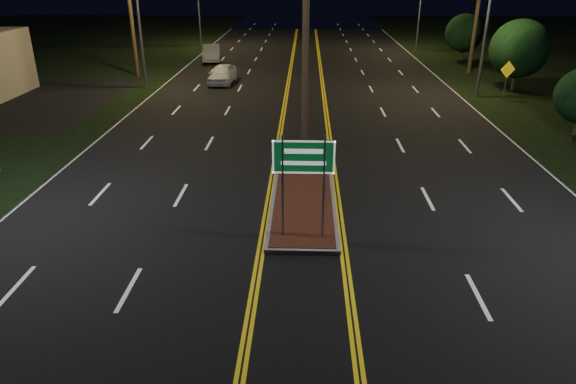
{
  "coord_description": "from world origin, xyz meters",
  "views": [
    {
      "loc": [
        0.03,
        -11.03,
        7.71
      ],
      "look_at": [
        -0.42,
        2.11,
        1.9
      ],
      "focal_mm": 32.0,
      "sensor_mm": 36.0,
      "label": 1
    }
  ],
  "objects_px": {
    "highway_sign": "(303,167)",
    "shrub_far": "(464,33)",
    "car_far": "(211,52)",
    "warning_sign": "(507,75)",
    "median_island": "(303,184)",
    "streetlight_right_mid": "(484,3)",
    "shrub_mid": "(519,49)",
    "streetlight_left_mid": "(143,0)",
    "car_near": "(222,72)"
  },
  "relations": [
    {
      "from": "median_island",
      "to": "streetlight_left_mid",
      "type": "height_order",
      "value": "streetlight_left_mid"
    },
    {
      "from": "shrub_mid",
      "to": "car_far",
      "type": "xyz_separation_m",
      "value": [
        -22.28,
        10.82,
        -1.92
      ]
    },
    {
      "from": "median_island",
      "to": "highway_sign",
      "type": "bearing_deg",
      "value": -90.0
    },
    {
      "from": "streetlight_left_mid",
      "to": "shrub_mid",
      "type": "height_order",
      "value": "streetlight_left_mid"
    },
    {
      "from": "median_island",
      "to": "shrub_far",
      "type": "xyz_separation_m",
      "value": [
        13.8,
        29.0,
        2.25
      ]
    },
    {
      "from": "car_far",
      "to": "car_near",
      "type": "bearing_deg",
      "value": -83.86
    },
    {
      "from": "streetlight_left_mid",
      "to": "shrub_far",
      "type": "relative_size",
      "value": 2.27
    },
    {
      "from": "streetlight_right_mid",
      "to": "shrub_far",
      "type": "height_order",
      "value": "streetlight_right_mid"
    },
    {
      "from": "shrub_far",
      "to": "highway_sign",
      "type": "bearing_deg",
      "value": -112.57
    },
    {
      "from": "median_island",
      "to": "warning_sign",
      "type": "bearing_deg",
      "value": 48.58
    },
    {
      "from": "shrub_far",
      "to": "car_far",
      "type": "distance_m",
      "value": 22.17
    },
    {
      "from": "car_far",
      "to": "warning_sign",
      "type": "height_order",
      "value": "warning_sign"
    },
    {
      "from": "shrub_far",
      "to": "warning_sign",
      "type": "bearing_deg",
      "value": -95.58
    },
    {
      "from": "highway_sign",
      "to": "car_near",
      "type": "distance_m",
      "value": 23.57
    },
    {
      "from": "streetlight_left_mid",
      "to": "shrub_far",
      "type": "distance_m",
      "value": 27.4
    },
    {
      "from": "car_far",
      "to": "streetlight_left_mid",
      "type": "bearing_deg",
      "value": -110.4
    },
    {
      "from": "median_island",
      "to": "car_near",
      "type": "bearing_deg",
      "value": 107.65
    },
    {
      "from": "streetlight_left_mid",
      "to": "streetlight_right_mid",
      "type": "xyz_separation_m",
      "value": [
        21.23,
        -2.0,
        0.0
      ]
    },
    {
      "from": "shrub_mid",
      "to": "highway_sign",
      "type": "bearing_deg",
      "value": -123.44
    },
    {
      "from": "median_island",
      "to": "streetlight_right_mid",
      "type": "relative_size",
      "value": 1.14
    },
    {
      "from": "shrub_far",
      "to": "median_island",
      "type": "bearing_deg",
      "value": -115.45
    },
    {
      "from": "highway_sign",
      "to": "streetlight_right_mid",
      "type": "xyz_separation_m",
      "value": [
        10.61,
        19.2,
        3.25
      ]
    },
    {
      "from": "car_near",
      "to": "warning_sign",
      "type": "bearing_deg",
      "value": -10.14
    },
    {
      "from": "highway_sign",
      "to": "shrub_mid",
      "type": "height_order",
      "value": "shrub_mid"
    },
    {
      "from": "shrub_mid",
      "to": "car_near",
      "type": "height_order",
      "value": "shrub_mid"
    },
    {
      "from": "streetlight_right_mid",
      "to": "car_near",
      "type": "bearing_deg",
      "value": 167.86
    },
    {
      "from": "warning_sign",
      "to": "car_far",
      "type": "bearing_deg",
      "value": 127.57
    },
    {
      "from": "streetlight_left_mid",
      "to": "shrub_far",
      "type": "xyz_separation_m",
      "value": [
        24.41,
        12.0,
        -3.32
      ]
    },
    {
      "from": "streetlight_right_mid",
      "to": "median_island",
      "type": "bearing_deg",
      "value": -125.28
    },
    {
      "from": "streetlight_left_mid",
      "to": "streetlight_right_mid",
      "type": "bearing_deg",
      "value": -5.38
    },
    {
      "from": "car_near",
      "to": "median_island",
      "type": "bearing_deg",
      "value": -68.41
    },
    {
      "from": "car_far",
      "to": "warning_sign",
      "type": "distance_m",
      "value": 24.85
    },
    {
      "from": "streetlight_left_mid",
      "to": "car_near",
      "type": "relative_size",
      "value": 1.94
    },
    {
      "from": "car_near",
      "to": "warning_sign",
      "type": "xyz_separation_m",
      "value": [
        18.24,
        -4.57,
        0.8
      ]
    },
    {
      "from": "streetlight_left_mid",
      "to": "streetlight_right_mid",
      "type": "distance_m",
      "value": 21.32
    },
    {
      "from": "shrub_mid",
      "to": "streetlight_right_mid",
      "type": "bearing_deg",
      "value": -149.44
    },
    {
      "from": "median_island",
      "to": "streetlight_left_mid",
      "type": "relative_size",
      "value": 1.14
    },
    {
      "from": "streetlight_left_mid",
      "to": "streetlight_right_mid",
      "type": "height_order",
      "value": "same"
    },
    {
      "from": "highway_sign",
      "to": "car_near",
      "type": "relative_size",
      "value": 0.69
    },
    {
      "from": "shrub_mid",
      "to": "car_far",
      "type": "distance_m",
      "value": 24.85
    },
    {
      "from": "median_island",
      "to": "car_far",
      "type": "bearing_deg",
      "value": 106.58
    },
    {
      "from": "car_near",
      "to": "car_far",
      "type": "distance_m",
      "value": 9.57
    },
    {
      "from": "shrub_mid",
      "to": "warning_sign",
      "type": "relative_size",
      "value": 1.9
    },
    {
      "from": "warning_sign",
      "to": "median_island",
      "type": "bearing_deg",
      "value": -149.96
    },
    {
      "from": "median_island",
      "to": "car_near",
      "type": "distance_m",
      "value": 19.48
    },
    {
      "from": "streetlight_left_mid",
      "to": "streetlight_right_mid",
      "type": "relative_size",
      "value": 1.0
    },
    {
      "from": "streetlight_right_mid",
      "to": "car_far",
      "type": "relative_size",
      "value": 1.85
    },
    {
      "from": "highway_sign",
      "to": "shrub_far",
      "type": "bearing_deg",
      "value": 67.43
    },
    {
      "from": "streetlight_right_mid",
      "to": "car_far",
      "type": "distance_m",
      "value": 23.35
    },
    {
      "from": "shrub_far",
      "to": "car_far",
      "type": "relative_size",
      "value": 0.82
    }
  ]
}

